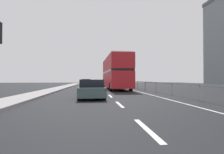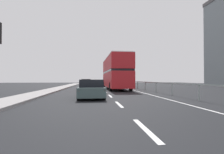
# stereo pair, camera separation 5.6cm
# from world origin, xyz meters

# --- Properties ---
(ground_plane) EXTENTS (74.69, 120.00, 0.10)m
(ground_plane) POSITION_xyz_m (0.00, 0.00, -0.05)
(ground_plane) COLOR black
(near_sidewalk_kerb) EXTENTS (2.07, 80.00, 0.14)m
(near_sidewalk_kerb) POSITION_xyz_m (-6.16, 0.00, 0.07)
(near_sidewalk_kerb) COLOR gray
(near_sidewalk_kerb) RESTS_ON ground
(lane_paint_markings) EXTENTS (3.73, 46.00, 0.01)m
(lane_paint_markings) POSITION_xyz_m (2.23, 8.25, 0.00)
(lane_paint_markings) COLOR silver
(lane_paint_markings) RESTS_ON ground
(bridge_side_railing) EXTENTS (0.10, 42.00, 1.05)m
(bridge_side_railing) POSITION_xyz_m (5.14, 9.00, 0.85)
(bridge_side_railing) COLOR gray
(bridge_side_railing) RESTS_ON ground
(double_decker_bus_red) EXTENTS (2.74, 11.15, 4.32)m
(double_decker_bus_red) POSITION_xyz_m (1.72, 9.72, 2.31)
(double_decker_bus_red) COLOR #AD1A20
(double_decker_bus_red) RESTS_ON ground
(hatchback_car_near) EXTENTS (1.90, 4.23, 1.32)m
(hatchback_car_near) POSITION_xyz_m (-1.49, -0.73, 0.64)
(hatchback_car_near) COLOR #405454
(hatchback_car_near) RESTS_ON ground
(sedan_car_ahead) EXTENTS (1.88, 4.50, 1.39)m
(sedan_car_ahead) POSITION_xyz_m (-2.49, 16.87, 0.67)
(sedan_car_ahead) COLOR black
(sedan_car_ahead) RESTS_ON ground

